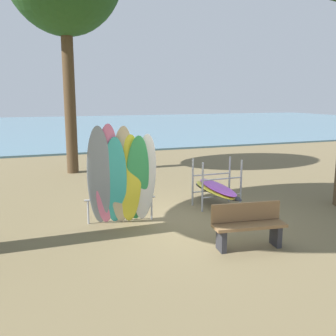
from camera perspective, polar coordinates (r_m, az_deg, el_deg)
name	(u,v)px	position (r m, az deg, el deg)	size (l,w,h in m)	color
ground_plane	(193,221)	(9.00, 3.82, -7.87)	(80.00, 80.00, 0.00)	brown
lake_water	(65,127)	(37.43, -15.06, 6.00)	(80.00, 36.00, 0.10)	slate
leaning_board_pile	(122,178)	(8.47, -6.91, -1.56)	(1.63, 0.83, 2.31)	gray
board_storage_rack	(216,189)	(10.09, 7.21, -3.09)	(1.15, 2.13, 1.25)	#9EA0A5
park_bench	(248,224)	(7.51, 11.87, -8.23)	(1.44, 0.58, 0.85)	#2D2D33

